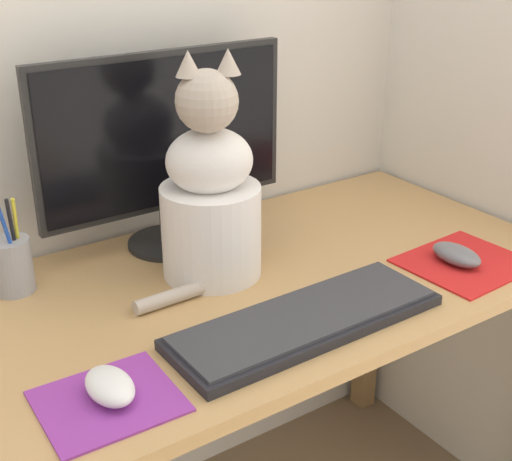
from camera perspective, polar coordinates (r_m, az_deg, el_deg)
The scene contains 9 objects.
desk at distance 1.35m, azimuth -2.31°, elevation -8.24°, with size 1.34×0.63×0.71m.
monitor at distance 1.40m, azimuth -7.16°, elevation 6.95°, with size 0.52×0.17×0.39m.
keyboard at distance 1.18m, azimuth 4.03°, elevation -7.15°, with size 0.48×0.16×0.02m.
mousepad_left at distance 1.04m, azimuth -11.74°, elevation -13.22°, with size 0.19×0.17×0.00m.
mousepad_right at distance 1.44m, azimuth 16.37°, elevation -2.49°, with size 0.24×0.21×0.00m.
computer_mouse_left at distance 1.04m, azimuth -11.62°, elevation -12.09°, with size 0.06×0.10×0.03m.
computer_mouse_right at distance 1.43m, azimuth 15.74°, elevation -1.87°, with size 0.06×0.11×0.03m.
cat at distance 1.29m, azimuth -3.67°, elevation 2.72°, with size 0.31×0.23×0.42m.
pen_cup at distance 1.34m, azimuth -18.96°, elevation -2.59°, with size 0.07×0.07×0.18m.
Camera 1 is at (-0.59, -0.97, 1.34)m, focal length 50.00 mm.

